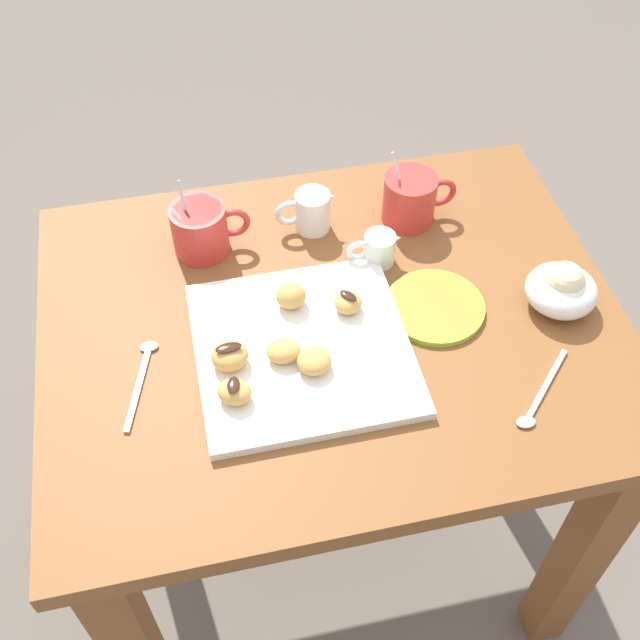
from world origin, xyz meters
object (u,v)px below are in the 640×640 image
object	(u,v)px
coffee_mug_red_right	(411,197)
beignet_1	(283,351)
ice_cream_bowl	(562,288)
beignet_4	(234,392)
cream_pitcher_white	(311,210)
beignet_0	(230,356)
dining_table	(331,378)
saucer_lime_left	(435,307)
beignet_3	(314,361)
pastry_plate_square	(303,349)
beignet_2	(348,302)
beignet_5	(291,296)
coffee_mug_red_left	(201,228)
chocolate_sauce_pitcher	(379,247)

from	to	relation	value
coffee_mug_red_right	beignet_1	xyz separation A→B (m)	(-0.27, -0.27, -0.02)
ice_cream_bowl	beignet_4	size ratio (longest dim) A/B	2.26
cream_pitcher_white	beignet_0	xyz separation A→B (m)	(-0.18, -0.28, -0.01)
dining_table	saucer_lime_left	distance (m)	0.23
beignet_3	cream_pitcher_white	bearing A→B (deg)	78.75
pastry_plate_square	beignet_3	bearing A→B (deg)	-78.80
beignet_2	beignet_5	distance (m)	0.09
coffee_mug_red_right	beignet_4	xyz separation A→B (m)	(-0.35, -0.33, -0.02)
ice_cream_bowl	beignet_0	xyz separation A→B (m)	(-0.52, -0.02, -0.00)
saucer_lime_left	beignet_0	bearing A→B (deg)	-171.24
cream_pitcher_white	beignet_3	bearing A→B (deg)	-101.25
dining_table	saucer_lime_left	size ratio (longest dim) A/B	5.77
dining_table	pastry_plate_square	distance (m)	0.19
cream_pitcher_white	beignet_5	size ratio (longest dim) A/B	2.25
coffee_mug_red_right	beignet_4	world-z (taller)	coffee_mug_red_right
beignet_2	beignet_5	bearing A→B (deg)	162.48
dining_table	beignet_5	size ratio (longest dim) A/B	19.45
coffee_mug_red_left	cream_pitcher_white	xyz separation A→B (m)	(0.19, 0.01, -0.01)
beignet_4	beignet_5	size ratio (longest dim) A/B	1.07
dining_table	beignet_5	xyz separation A→B (m)	(-0.06, 0.03, 0.20)
pastry_plate_square	ice_cream_bowl	bearing A→B (deg)	1.28
chocolate_sauce_pitcher	beignet_4	distance (m)	0.36
beignet_4	ice_cream_bowl	bearing A→B (deg)	8.99
chocolate_sauce_pitcher	beignet_2	distance (m)	0.13
ice_cream_bowl	beignet_0	size ratio (longest dim) A/B	2.07
pastry_plate_square	coffee_mug_red_left	size ratio (longest dim) A/B	2.36
cream_pitcher_white	beignet_4	xyz separation A→B (m)	(-0.18, -0.34, -0.01)
chocolate_sauce_pitcher	beignet_0	xyz separation A→B (m)	(-0.27, -0.17, 0.00)
beignet_2	beignet_5	size ratio (longest dim) A/B	0.95
beignet_4	beignet_1	bearing A→B (deg)	36.00
coffee_mug_red_right	cream_pitcher_white	world-z (taller)	coffee_mug_red_right
beignet_3	pastry_plate_square	bearing A→B (deg)	101.20
cream_pitcher_white	beignet_2	distance (m)	0.21
cream_pitcher_white	beignet_0	world-z (taller)	cream_pitcher_white
pastry_plate_square	coffee_mug_red_right	bearing A→B (deg)	46.42
pastry_plate_square	saucer_lime_left	bearing A→B (deg)	10.31
ice_cream_bowl	beignet_3	distance (m)	0.41
beignet_3	saucer_lime_left	bearing A→B (deg)	21.43
cream_pitcher_white	beignet_3	xyz separation A→B (m)	(-0.06, -0.31, -0.01)
coffee_mug_red_left	beignet_5	world-z (taller)	coffee_mug_red_left
cream_pitcher_white	beignet_2	world-z (taller)	cream_pitcher_white
cream_pitcher_white	saucer_lime_left	distance (m)	0.27
coffee_mug_red_left	beignet_1	distance (m)	0.28
coffee_mug_red_left	beignet_3	distance (m)	0.32
beignet_1	beignet_5	bearing A→B (deg)	72.93
cream_pitcher_white	beignet_3	distance (m)	0.32
dining_table	beignet_5	bearing A→B (deg)	154.77
chocolate_sauce_pitcher	saucer_lime_left	xyz separation A→B (m)	(0.06, -0.12, -0.03)
pastry_plate_square	coffee_mug_red_left	xyz separation A→B (m)	(-0.12, 0.25, 0.04)
beignet_2	saucer_lime_left	bearing A→B (deg)	-7.40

